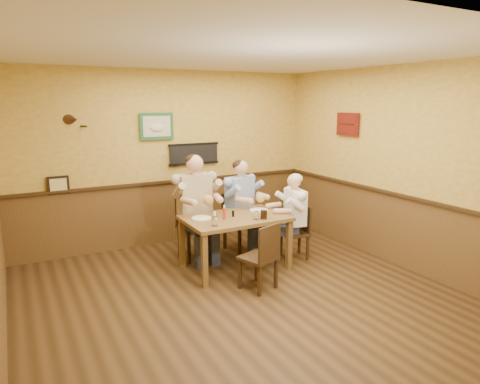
# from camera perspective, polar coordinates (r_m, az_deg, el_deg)

# --- Properties ---
(room) EXTENTS (5.02, 5.03, 2.81)m
(room) POSITION_cam_1_polar(r_m,az_deg,el_deg) (4.96, 0.85, 4.86)
(room) COLOR #34220F
(room) RESTS_ON ground
(dining_table) EXTENTS (1.40, 0.90, 0.75)m
(dining_table) POSITION_cam_1_polar(r_m,az_deg,el_deg) (5.92, -0.66, -4.15)
(dining_table) COLOR brown
(dining_table) RESTS_ON ground
(chair_back_left) EXTENTS (0.46, 0.46, 0.98)m
(chair_back_left) POSITION_cam_1_polar(r_m,az_deg,el_deg) (6.39, -6.00, -4.55)
(chair_back_left) COLOR #392512
(chair_back_left) RESTS_ON ground
(chair_back_right) EXTENTS (0.51, 0.51, 0.90)m
(chair_back_right) POSITION_cam_1_polar(r_m,az_deg,el_deg) (6.75, -0.04, -3.95)
(chair_back_right) COLOR #392512
(chair_back_right) RESTS_ON ground
(chair_right_end) EXTENTS (0.44, 0.44, 0.80)m
(chair_right_end) POSITION_cam_1_polar(r_m,az_deg,el_deg) (6.44, 7.28, -5.29)
(chair_right_end) COLOR #392512
(chair_right_end) RESTS_ON ground
(chair_near_side) EXTENTS (0.50, 0.50, 0.85)m
(chair_near_side) POSITION_cam_1_polar(r_m,az_deg,el_deg) (5.36, 2.43, -8.52)
(chair_near_side) COLOR #392512
(chair_near_side) RESTS_ON ground
(diner_tan_shirt) EXTENTS (0.65, 0.65, 1.40)m
(diner_tan_shirt) POSITION_cam_1_polar(r_m,az_deg,el_deg) (6.34, -6.04, -2.72)
(diner_tan_shirt) COLOR #CBB18B
(diner_tan_shirt) RESTS_ON ground
(diner_blue_polo) EXTENTS (0.73, 0.73, 1.28)m
(diner_blue_polo) POSITION_cam_1_polar(r_m,az_deg,el_deg) (6.70, -0.04, -2.37)
(diner_blue_polo) COLOR #8BA4D1
(diner_blue_polo) RESTS_ON ground
(diner_white_elder) EXTENTS (0.63, 0.63, 1.15)m
(diner_white_elder) POSITION_cam_1_polar(r_m,az_deg,el_deg) (6.39, 7.32, -3.82)
(diner_white_elder) COLOR white
(diner_white_elder) RESTS_ON ground
(water_glass_left) EXTENTS (0.08, 0.08, 0.12)m
(water_glass_left) POSITION_cam_1_polar(r_m,az_deg,el_deg) (5.46, -3.43, -3.92)
(water_glass_left) COLOR white
(water_glass_left) RESTS_ON dining_table
(water_glass_mid) EXTENTS (0.09, 0.09, 0.11)m
(water_glass_mid) POSITION_cam_1_polar(r_m,az_deg,el_deg) (5.75, 2.23, -3.14)
(water_glass_mid) COLOR white
(water_glass_mid) RESTS_ON dining_table
(cola_tumbler) EXTENTS (0.10, 0.10, 0.12)m
(cola_tumbler) POSITION_cam_1_polar(r_m,az_deg,el_deg) (5.78, 3.20, -3.02)
(cola_tumbler) COLOR black
(cola_tumbler) RESTS_ON dining_table
(hot_sauce_bottle) EXTENTS (0.05, 0.05, 0.17)m
(hot_sauce_bottle) POSITION_cam_1_polar(r_m,az_deg,el_deg) (5.75, -2.11, -2.80)
(hot_sauce_bottle) COLOR red
(hot_sauce_bottle) RESTS_ON dining_table
(salt_shaker) EXTENTS (0.04, 0.04, 0.09)m
(salt_shaker) POSITION_cam_1_polar(r_m,az_deg,el_deg) (5.82, -3.39, -3.07)
(salt_shaker) COLOR white
(salt_shaker) RESTS_ON dining_table
(pepper_shaker) EXTENTS (0.04, 0.04, 0.08)m
(pepper_shaker) POSITION_cam_1_polar(r_m,az_deg,el_deg) (5.88, -0.93, -2.90)
(pepper_shaker) COLOR black
(pepper_shaker) RESTS_ON dining_table
(plate_far_left) EXTENTS (0.33, 0.33, 0.02)m
(plate_far_left) POSITION_cam_1_polar(r_m,az_deg,el_deg) (5.81, -5.17, -3.48)
(plate_far_left) COLOR white
(plate_far_left) RESTS_ON dining_table
(plate_far_right) EXTENTS (0.36, 0.36, 0.02)m
(plate_far_right) POSITION_cam_1_polar(r_m,az_deg,el_deg) (6.20, 2.53, -2.44)
(plate_far_right) COLOR white
(plate_far_right) RESTS_ON dining_table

